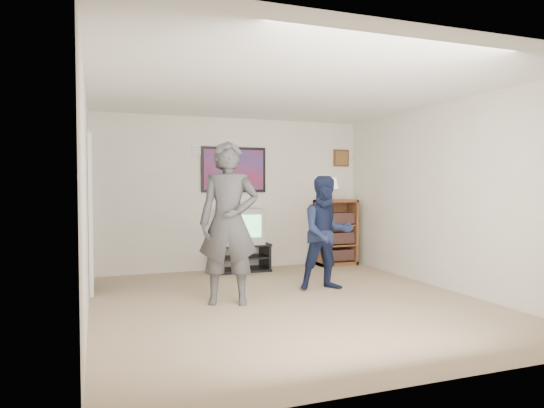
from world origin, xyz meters
TOP-DOWN VIEW (x-y plane):
  - room_shell at (0.00, 0.35)m, footprint 4.51×5.00m
  - media_stand at (0.05, 2.23)m, footprint 0.91×0.52m
  - crt_television at (0.03, 2.23)m, footprint 0.68×0.58m
  - bookshelf at (1.79, 2.28)m, footprint 0.69×0.40m
  - table_lamp at (1.71, 2.29)m, footprint 0.24×0.24m
  - person_tall at (-0.69, 0.23)m, footprint 0.81×0.66m
  - person_short at (0.74, 0.52)m, footprint 0.80×0.66m
  - controller_left at (-0.72, 0.47)m, footprint 0.05×0.11m
  - controller_right at (0.78, 0.77)m, footprint 0.07×0.13m
  - poster at (0.00, 2.48)m, footprint 1.10×0.03m
  - air_vent at (-0.55, 2.48)m, footprint 0.28×0.02m
  - small_picture at (2.00, 2.48)m, footprint 0.30×0.03m
  - doorway at (-2.23, 1.60)m, footprint 0.03×0.85m

SIDE VIEW (x-z plane):
  - media_stand at x=0.05m, z-range 0.00..0.45m
  - bookshelf at x=1.79m, z-range 0.00..1.14m
  - crt_television at x=0.03m, z-range 0.45..1.02m
  - person_short at x=0.74m, z-range 0.00..1.52m
  - person_tall at x=-0.69m, z-range 0.00..1.91m
  - doorway at x=-2.23m, z-range 0.00..2.00m
  - controller_right at x=0.78m, z-range 0.99..1.03m
  - controller_left at x=-0.72m, z-range 1.12..1.15m
  - room_shell at x=0.00m, z-range 0.00..2.50m
  - table_lamp at x=1.71m, z-range 1.14..1.52m
  - poster at x=0.00m, z-range 1.27..2.02m
  - small_picture at x=2.00m, z-range 1.73..2.03m
  - air_vent at x=-0.55m, z-range 1.88..2.02m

